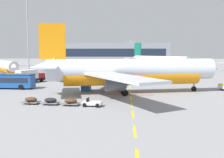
{
  "coord_description": "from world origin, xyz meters",
  "views": [
    {
      "loc": [
        17.12,
        -22.5,
        7.57
      ],
      "look_at": [
        14.66,
        23.53,
        2.6
      ],
      "focal_mm": 41.51,
      "sensor_mm": 36.0,
      "label": 1
    }
  ],
  "objects": [
    {
      "name": "apron_light_mast_near",
      "position": [
        -13.08,
        56.6,
        17.69
      ],
      "size": [
        1.8,
        1.8,
        28.98
      ],
      "color": "slate",
      "rests_on": "ground"
    },
    {
      "name": "ground",
      "position": [
        40.0,
        40.0,
        0.0
      ],
      "size": [
        400.0,
        400.0,
        0.0
      ],
      "primitive_type": "plane",
      "color": "gray"
    },
    {
      "name": "terminal_satellite",
      "position": [
        10.95,
        136.94,
        6.18
      ],
      "size": [
        62.24,
        24.86,
        13.91
      ],
      "color": "gray",
      "rests_on": "ground"
    },
    {
      "name": "airliner_foreground",
      "position": [
        17.78,
        23.9,
        3.95
      ],
      "size": [
        34.6,
        33.85,
        12.2
      ],
      "color": "silver",
      "rests_on": "ground"
    },
    {
      "name": "airliner_far_center",
      "position": [
        29.94,
        80.67,
        3.61
      ],
      "size": [
        26.19,
        28.36,
        11.16
      ],
      "color": "white",
      "rests_on": "ground"
    },
    {
      "name": "catering_truck",
      "position": [
        -5.88,
        38.12,
        1.65
      ],
      "size": [
        5.86,
        7.17,
        3.14
      ],
      "color": "black",
      "rests_on": "ground"
    },
    {
      "name": "airliner_far_right",
      "position": [
        -21.7,
        55.43,
        3.06
      ],
      "size": [
        22.24,
        23.11,
        9.46
      ],
      "color": "white",
      "rests_on": "ground"
    },
    {
      "name": "fuel_service_truck",
      "position": [
        3.11,
        42.92,
        1.65
      ],
      "size": [
        5.91,
        7.14,
        3.14
      ],
      "color": "black",
      "rests_on": "ground"
    },
    {
      "name": "apron_shuttle_bus",
      "position": [
        -7.49,
        28.41,
        1.75
      ],
      "size": [
        12.12,
        3.37,
        3.0
      ],
      "color": "#194C99",
      "rests_on": "ground"
    },
    {
      "name": "uld_cargo_container",
      "position": [
        9.56,
        26.0,
        0.8
      ],
      "size": [
        1.78,
        1.75,
        1.6
      ],
      "color": "#194C9E",
      "rests_on": "ground"
    },
    {
      "name": "baggage_train",
      "position": [
        7.99,
        12.96,
        0.53
      ],
      "size": [
        11.69,
        2.99,
        1.14
      ],
      "color": "silver",
      "rests_on": "ground"
    },
    {
      "name": "apron_paint_markings",
      "position": [
        18.0,
        35.98,
        0.0
      ],
      "size": [
        8.0,
        93.53,
        0.01
      ],
      "color": "yellow",
      "rests_on": "ground"
    }
  ]
}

